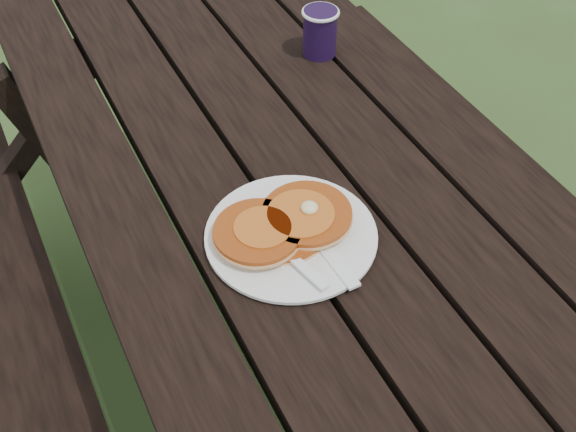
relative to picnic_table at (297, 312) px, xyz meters
name	(u,v)px	position (x,y,z in m)	size (l,w,h in m)	color
ground	(296,402)	(0.00, 0.00, -0.37)	(60.00, 60.00, 0.00)	#30461E
picnic_table	(297,312)	(0.00, 0.00, 0.00)	(1.36, 1.80, 0.75)	black
plate	(291,236)	(-0.08, -0.12, 0.39)	(0.26, 0.26, 0.01)	white
pancake_stack	(284,224)	(-0.08, -0.11, 0.41)	(0.22, 0.14, 0.04)	#AB4813
knife	(324,247)	(-0.05, -0.17, 0.39)	(0.02, 0.18, 0.01)	white
fork	(301,266)	(-0.10, -0.19, 0.40)	(0.03, 0.16, 0.01)	white
coffee_cup	(320,29)	(0.21, 0.32, 0.44)	(0.08, 0.08, 0.10)	black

